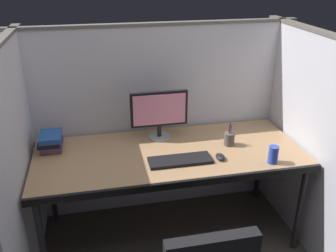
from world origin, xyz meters
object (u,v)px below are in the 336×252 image
at_px(book_stack, 51,141).
at_px(soda_can, 273,155).
at_px(monitor_center, 159,112).
at_px(pen_cup, 229,139).
at_px(desk, 170,159).
at_px(computer_mouse, 220,157).
at_px(keyboard_main, 180,160).

bearing_deg(book_stack, soda_can, -19.16).
height_order(monitor_center, book_stack, monitor_center).
height_order(book_stack, soda_can, same).
relative_size(monitor_center, pen_cup, 2.56).
bearing_deg(monitor_center, soda_can, -38.23).
distance_m(desk, computer_mouse, 0.36).
height_order(computer_mouse, soda_can, soda_can).
bearing_deg(keyboard_main, soda_can, -13.09).
bearing_deg(soda_can, keyboard_main, 166.91).
xyz_separation_m(computer_mouse, soda_can, (0.33, -0.12, 0.04)).
xyz_separation_m(keyboard_main, soda_can, (0.61, -0.14, 0.05)).
bearing_deg(pen_cup, monitor_center, 155.01).
bearing_deg(book_stack, pen_cup, -9.08).
bearing_deg(computer_mouse, desk, 153.25).
bearing_deg(monitor_center, computer_mouse, -49.84).
xyz_separation_m(desk, monitor_center, (-0.03, 0.25, 0.27)).
height_order(monitor_center, soda_can, monitor_center).
xyz_separation_m(monitor_center, soda_can, (0.68, -0.53, -0.15)).
bearing_deg(keyboard_main, book_stack, 156.84).
bearing_deg(desk, pen_cup, 3.31).
relative_size(desk, soda_can, 15.57).
height_order(keyboard_main, computer_mouse, computer_mouse).
relative_size(keyboard_main, book_stack, 1.88).
relative_size(computer_mouse, book_stack, 0.42).
distance_m(monitor_center, soda_can, 0.87).
height_order(keyboard_main, pen_cup, pen_cup).
height_order(desk, keyboard_main, keyboard_main).
distance_m(desk, monitor_center, 0.37).
bearing_deg(soda_can, desk, 156.53).
bearing_deg(keyboard_main, monitor_center, 100.03).
height_order(monitor_center, computer_mouse, monitor_center).
distance_m(desk, pen_cup, 0.47).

